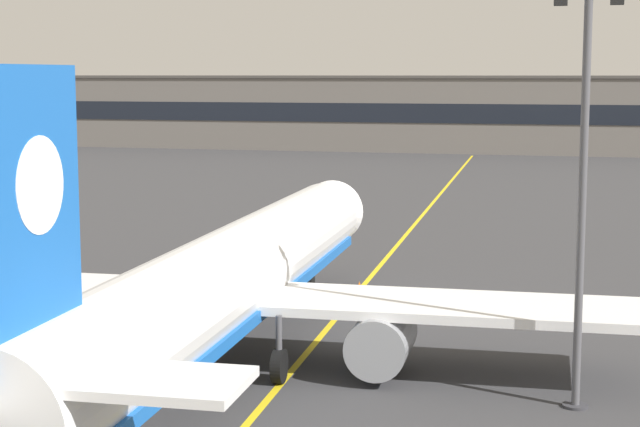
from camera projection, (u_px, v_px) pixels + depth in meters
The scene contains 5 objects.
taxiway_centreline at pixel (372, 275), 59.75m from camera, with size 0.30×180.00×0.01m, color yellow.
airliner_foreground at pixel (226, 282), 40.67m from camera, with size 32.18×41.50×11.65m.
apron_lamp_post at pixel (582, 195), 35.00m from camera, with size 2.24×0.90×14.16m.
safety_cone_by_nose_gear at pixel (359, 287), 55.15m from camera, with size 0.44×0.44×0.55m.
terminal_building at pixel (474, 114), 154.62m from camera, with size 160.47×12.40×11.25m.
Camera 1 is at (12.08, -27.58, 11.42)m, focal length 58.47 mm.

